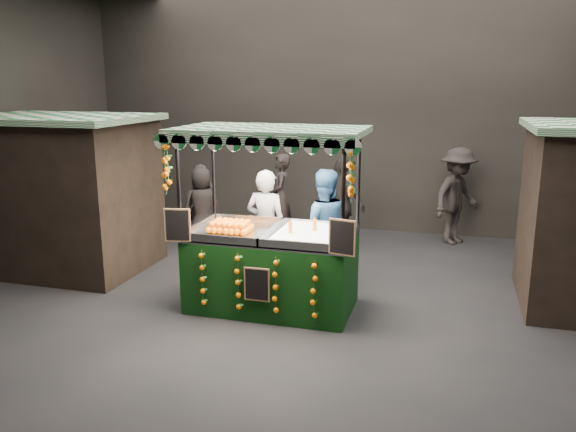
# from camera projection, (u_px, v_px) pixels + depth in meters

# --- Properties ---
(ground) EXTENTS (12.00, 12.00, 0.00)m
(ground) POSITION_uv_depth(u_px,v_px,m) (296.00, 316.00, 7.96)
(ground) COLOR black
(ground) RESTS_ON ground
(market_hall) EXTENTS (12.10, 10.10, 5.05)m
(market_hall) POSITION_uv_depth(u_px,v_px,m) (297.00, 62.00, 7.19)
(market_hall) COLOR black
(market_hall) RESTS_ON ground
(neighbour_stall_left) EXTENTS (3.00, 2.20, 2.60)m
(neighbour_stall_left) POSITION_uv_depth(u_px,v_px,m) (61.00, 192.00, 9.77)
(neighbour_stall_left) COLOR black
(neighbour_stall_left) RESTS_ON ground
(juice_stall) EXTENTS (2.63, 1.55, 2.55)m
(juice_stall) POSITION_uv_depth(u_px,v_px,m) (272.00, 255.00, 8.06)
(juice_stall) COLOR black
(juice_stall) RESTS_ON ground
(vendor_grey) EXTENTS (0.70, 0.49, 1.82)m
(vendor_grey) POSITION_uv_depth(u_px,v_px,m) (266.00, 227.00, 9.09)
(vendor_grey) COLOR gray
(vendor_grey) RESTS_ON ground
(vendor_blue) EXTENTS (1.05, 0.91, 1.84)m
(vendor_blue) POSITION_uv_depth(u_px,v_px,m) (323.00, 228.00, 8.99)
(vendor_blue) COLOR #2A5487
(vendor_blue) RESTS_ON ground
(shopper_0) EXTENTS (0.63, 0.46, 1.57)m
(shopper_0) POSITION_uv_depth(u_px,v_px,m) (202.00, 204.00, 11.32)
(shopper_0) COLOR black
(shopper_0) RESTS_ON ground
(shopper_2) EXTENTS (1.12, 0.85, 1.77)m
(shopper_2) POSITION_uv_depth(u_px,v_px,m) (341.00, 206.00, 10.73)
(shopper_2) COLOR black
(shopper_2) RESTS_ON ground
(shopper_3) EXTENTS (1.29, 1.41, 1.90)m
(shopper_3) POSITION_uv_depth(u_px,v_px,m) (457.00, 196.00, 11.30)
(shopper_3) COLOR black
(shopper_3) RESTS_ON ground
(shopper_4) EXTENTS (0.89, 0.85, 1.54)m
(shopper_4) POSITION_uv_depth(u_px,v_px,m) (202.00, 207.00, 11.21)
(shopper_4) COLOR black
(shopper_4) RESTS_ON ground
(shopper_6) EXTENTS (0.58, 0.73, 1.75)m
(shopper_6) POSITION_uv_depth(u_px,v_px,m) (281.00, 197.00, 11.57)
(shopper_6) COLOR #2A2422
(shopper_6) RESTS_ON ground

